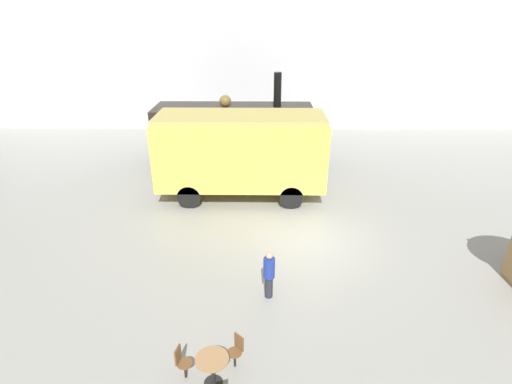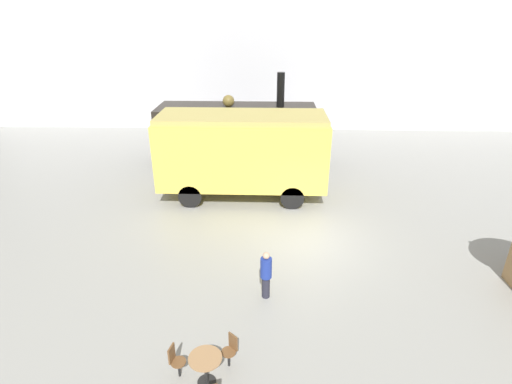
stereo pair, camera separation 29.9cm
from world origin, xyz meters
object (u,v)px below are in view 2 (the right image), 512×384
object	(u,v)px
steam_locomotive	(237,128)
cafe_table_near	(206,364)
passenger_coach_vintage	(242,150)
visitor_person	(266,273)

from	to	relation	value
steam_locomotive	cafe_table_near	bearing A→B (deg)	-88.38
passenger_coach_vintage	visitor_person	xyz separation A→B (m)	(1.16, -7.24, -1.38)
steam_locomotive	visitor_person	bearing A→B (deg)	-81.53
cafe_table_near	visitor_person	bearing A→B (deg)	66.83
passenger_coach_vintage	steam_locomotive	bearing A→B (deg)	97.49
passenger_coach_vintage	cafe_table_near	size ratio (longest dim) A/B	9.60
passenger_coach_vintage	visitor_person	distance (m)	7.46
steam_locomotive	passenger_coach_vintage	xyz separation A→B (m)	(0.59, -4.50, 0.26)
passenger_coach_vintage	cafe_table_near	xyz separation A→B (m)	(-0.17, -10.35, -1.64)
visitor_person	cafe_table_near	bearing A→B (deg)	-113.17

